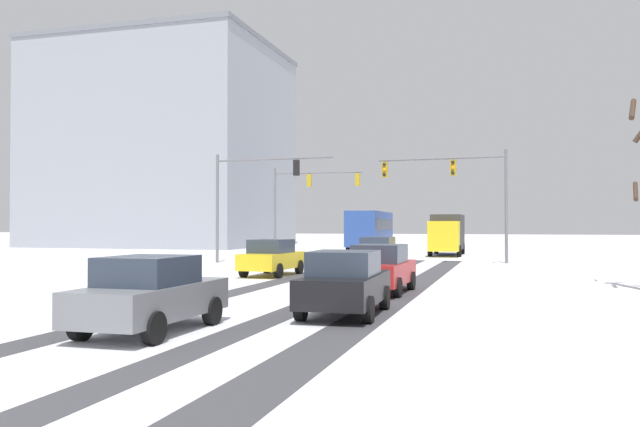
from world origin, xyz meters
The scene contains 15 objects.
wheel_track_left_lane centered at (-0.38, 17.62, 0.00)m, with size 0.98×38.77×0.01m, color #424247.
wheel_track_right_lane centered at (5.11, 17.62, 0.00)m, with size 1.13×38.77×0.01m, color #424247.
wheel_track_center centered at (2.97, 17.62, 0.00)m, with size 0.87×38.77×0.01m, color #424247.
sidewalk_kerb_right centered at (9.76, 15.86, 0.06)m, with size 4.00×38.77×0.12m, color white.
traffic_signal_far_left centered at (-6.02, 41.35, 4.67)m, with size 6.73×0.59×6.50m.
traffic_signal_near_left centered at (-6.26, 31.15, 4.51)m, with size 7.37×0.51×6.50m.
traffic_signal_near_right centered at (5.76, 33.39, 4.70)m, with size 7.41×0.65×6.50m.
car_silver_lead centered at (1.77, 29.71, 0.82)m, with size 1.88×4.13×1.62m.
car_yellow_cab_second centered at (-1.69, 22.81, 0.82)m, with size 1.96×4.17×1.62m.
car_red_third centered at (4.35, 16.96, 0.82)m, with size 1.92×4.14×1.62m.
car_black_fourth centered at (4.50, 11.49, 0.82)m, with size 1.94×4.16×1.62m.
car_grey_fifth centered at (1.19, 7.77, 0.82)m, with size 1.85×4.11×1.62m.
bus_oncoming centered at (-3.05, 50.80, 1.99)m, with size 3.05×11.11×3.38m.
box_truck_delivery centered at (4.07, 44.47, 1.63)m, with size 2.38×7.43×3.02m.
office_building_far_left_block centered at (-27.13, 57.93, 10.65)m, with size 23.64×19.52×21.28m.
Camera 1 is at (8.48, -4.40, 2.29)m, focal length 36.39 mm.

